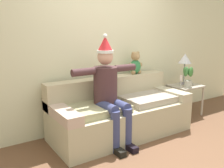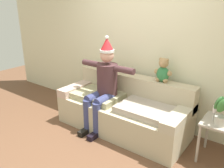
# 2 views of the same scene
# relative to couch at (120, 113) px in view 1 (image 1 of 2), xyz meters

# --- Properties ---
(ground_plane) EXTENTS (10.00, 10.00, 0.00)m
(ground_plane) POSITION_rel_couch_xyz_m (0.00, -1.02, -0.34)
(ground_plane) COLOR brown
(back_wall) EXTENTS (7.00, 0.10, 2.70)m
(back_wall) POSITION_rel_couch_xyz_m (0.00, 0.53, 1.01)
(back_wall) COLOR beige
(back_wall) RESTS_ON ground_plane
(couch) EXTENTS (2.15, 0.90, 0.86)m
(couch) POSITION_rel_couch_xyz_m (0.00, 0.00, 0.00)
(couch) COLOR #B9AE8E
(couch) RESTS_ON ground_plane
(person_seated) EXTENTS (1.02, 0.77, 1.55)m
(person_seated) POSITION_rel_couch_xyz_m (-0.30, -0.17, 0.45)
(person_seated) COLOR #462A2D
(person_seated) RESTS_ON ground_plane
(teddy_bear) EXTENTS (0.29, 0.17, 0.38)m
(teddy_bear) POSITION_rel_couch_xyz_m (0.52, 0.28, 0.69)
(teddy_bear) COLOR #307943
(teddy_bear) RESTS_ON couch
(side_table) EXTENTS (0.57, 0.48, 0.58)m
(side_table) POSITION_rel_couch_xyz_m (1.54, 0.05, 0.15)
(side_table) COLOR #ADA293
(side_table) RESTS_ON ground_plane
(table_lamp) EXTENTS (0.24, 0.24, 0.58)m
(table_lamp) POSITION_rel_couch_xyz_m (1.59, 0.14, 0.70)
(table_lamp) COLOR gray
(table_lamp) RESTS_ON side_table
(potted_plant) EXTENTS (0.24, 0.20, 0.39)m
(potted_plant) POSITION_rel_couch_xyz_m (1.48, -0.05, 0.44)
(potted_plant) COLOR beige
(potted_plant) RESTS_ON side_table
(candle_tall) EXTENTS (0.04, 0.04, 0.21)m
(candle_tall) POSITION_rel_couch_xyz_m (1.38, 0.03, 0.37)
(candle_tall) COLOR beige
(candle_tall) RESTS_ON side_table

